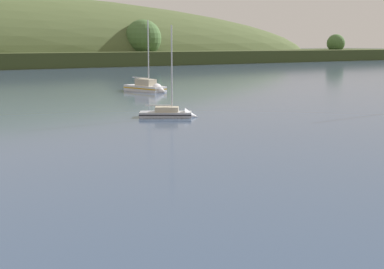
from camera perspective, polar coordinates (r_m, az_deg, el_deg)
name	(u,v)px	position (r m, az deg, el deg)	size (l,w,h in m)	color
sailboat_midwater_white	(149,89)	(83.42, -4.65, 4.86)	(4.63, 8.73, 11.84)	white
sailboat_far_left	(172,115)	(54.11, -2.12, 2.04)	(5.99, 4.56, 9.99)	#ADB2BC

